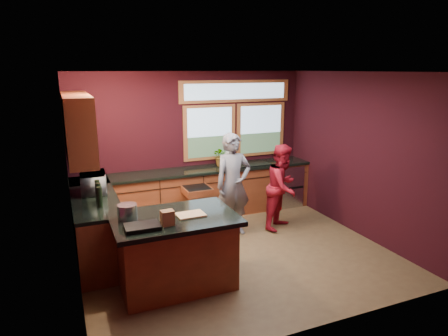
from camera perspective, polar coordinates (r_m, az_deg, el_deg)
floor at (r=6.26m, az=1.58°, el=-11.98°), size 4.50×4.50×0.00m
room_shell at (r=5.79m, az=-5.03°, el=4.58°), size 4.52×4.02×2.71m
back_counter at (r=7.62m, az=-2.27°, el=-3.39°), size 4.50×0.64×0.93m
left_counter at (r=6.40m, az=-17.96°, el=-7.53°), size 0.64×2.30×0.93m
island at (r=5.26m, az=-6.97°, el=-11.61°), size 1.55×1.05×0.95m
person_grey at (r=6.64m, az=1.31°, el=-2.41°), size 0.64×0.43×1.73m
person_red at (r=7.02m, az=8.38°, el=-2.66°), size 0.92×0.88×1.50m
microwave at (r=6.30m, az=-18.18°, el=-2.02°), size 0.39×0.55×0.30m
potted_plant at (r=7.61m, az=-0.28°, el=1.80°), size 0.37×0.32×0.41m
paper_towel at (r=7.62m, az=0.65°, el=1.33°), size 0.12×0.12×0.28m
cutting_board at (r=5.08m, az=-4.79°, el=-6.65°), size 0.36×0.26×0.02m
stock_pot at (r=5.07m, az=-13.64°, el=-6.06°), size 0.24×0.24×0.18m
paper_bag at (r=4.78m, az=-8.08°, el=-7.06°), size 0.16×0.13×0.18m
black_tray at (r=4.74m, az=-11.60°, el=-8.23°), size 0.41×0.29×0.05m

